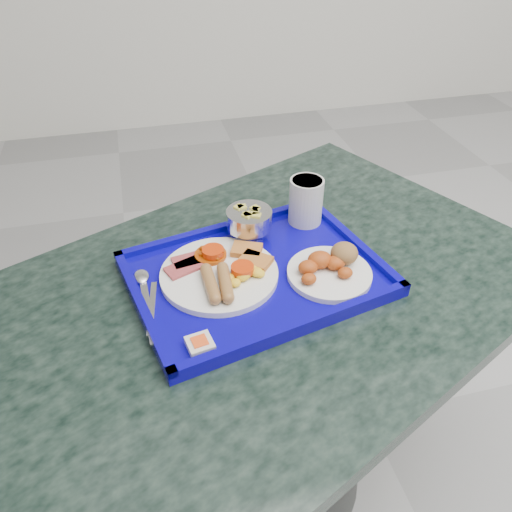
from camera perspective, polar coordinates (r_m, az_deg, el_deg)
The scene contains 9 objects.
table at distance 1.07m, azimuth 1.00°, elevation -10.32°, with size 1.29×1.11×0.68m.
tray at distance 0.95m, azimuth 0.00°, elevation -2.19°, with size 0.52×0.43×0.03m.
main_plate at distance 0.94m, azimuth -3.87°, elevation -1.81°, with size 0.22×0.22×0.03m.
bread_plate at distance 0.95m, azimuth 8.51°, elevation -1.25°, with size 0.16×0.16×0.05m.
fruit_bowl at distance 1.02m, azimuth -0.78°, elevation 4.18°, with size 0.09×0.09×0.07m.
juice_cup at distance 1.07m, azimuth 5.73°, elevation 6.42°, with size 0.07×0.07×0.10m.
spoon at distance 0.94m, azimuth -12.68°, elevation -3.23°, with size 0.05×0.18×0.01m.
knife at distance 0.90m, azimuth -12.30°, elevation -5.66°, with size 0.01×0.19×0.00m, color silver.
jam_packet at distance 0.81m, azimuth -6.43°, elevation -9.99°, with size 0.05×0.05×0.02m.
Camera 1 is at (-1.21, -0.11, 1.30)m, focal length 35.00 mm.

